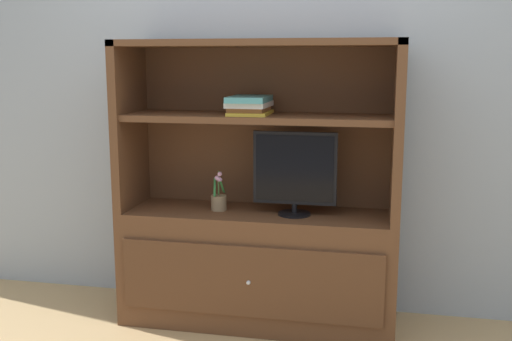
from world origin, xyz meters
TOP-DOWN VIEW (x-y plane):
  - painted_rear_wall at (0.00, 0.75)m, footprint 6.00×0.10m
  - media_console at (0.00, 0.41)m, footprint 1.58×0.50m
  - tv_monitor at (0.22, 0.37)m, footprint 0.47×0.18m
  - potted_plant at (-0.23, 0.39)m, footprint 0.09×0.09m
  - magazine_stack at (-0.05, 0.39)m, footprint 0.23×0.34m

SIDE VIEW (x-z plane):
  - media_console at x=0.00m, z-range -0.30..1.34m
  - potted_plant at x=-0.23m, z-range 0.61..0.84m
  - tv_monitor at x=0.22m, z-range 0.68..1.15m
  - magazine_stack at x=-0.05m, z-range 1.23..1.33m
  - painted_rear_wall at x=0.00m, z-range 0.00..2.80m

